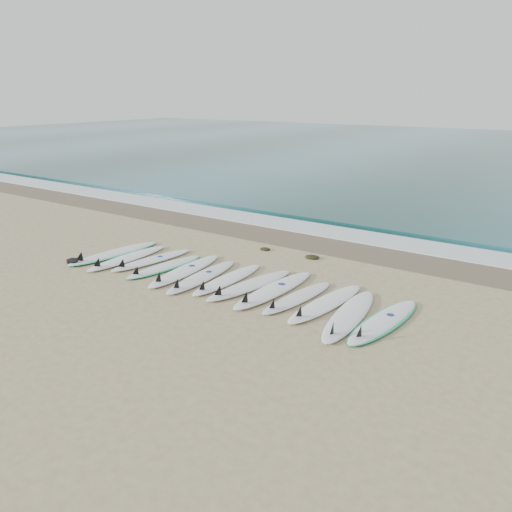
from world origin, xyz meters
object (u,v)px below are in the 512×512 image
Objects in this scene: surfboard_12 at (383,322)px; surfboard_0 at (113,253)px; surfboard_6 at (226,280)px; leash_coil at (73,261)px.

surfboard_0 is at bearing -173.29° from surfboard_12.
surfboard_6 reaches higher than leash_coil.
surfboard_0 is at bearing 71.29° from leash_coil.
surfboard_6 is at bearing 7.77° from surfboard_0.
surfboard_0 is 7.85m from surfboard_12.
surfboard_0 is 1.08× the size of surfboard_12.
surfboard_6 is at bearing -174.77° from surfboard_12.
leash_coil is at bearing -164.06° from surfboard_6.
surfboard_0 reaches higher than surfboard_6.
surfboard_6 is 3.95m from surfboard_12.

